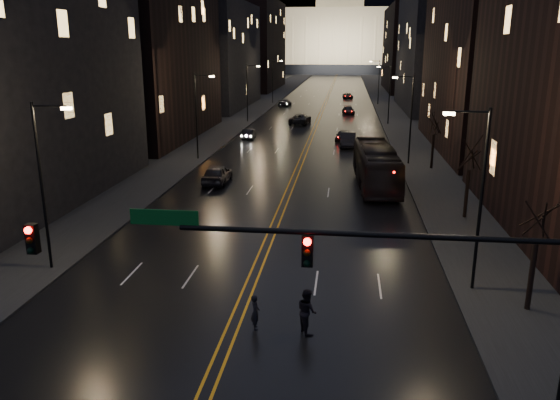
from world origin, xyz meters
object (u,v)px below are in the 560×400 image
(pedestrian_b, at_px, (307,311))
(bus, at_px, (376,166))
(traffic_signal, at_px, (386,269))
(oncoming_car_a, at_px, (217,174))
(oncoming_car_b, at_px, (249,134))
(receding_car_a, at_px, (348,140))
(pedestrian_a, at_px, (255,312))

(pedestrian_b, bearing_deg, bus, -37.99)
(traffic_signal, relative_size, oncoming_car_a, 3.49)
(bus, distance_m, pedestrian_b, 26.11)
(bus, bearing_deg, oncoming_car_a, 179.89)
(oncoming_car_b, relative_size, pedestrian_b, 2.07)
(receding_car_a, distance_m, pedestrian_a, 44.98)
(receding_car_a, bearing_deg, bus, -81.97)
(oncoming_car_a, height_order, receding_car_a, same)
(oncoming_car_a, bearing_deg, traffic_signal, 112.52)
(bus, bearing_deg, pedestrian_a, -106.91)
(oncoming_car_a, bearing_deg, pedestrian_a, 106.76)
(traffic_signal, height_order, oncoming_car_a, traffic_signal)
(oncoming_car_b, relative_size, pedestrian_a, 2.59)
(traffic_signal, height_order, receding_car_a, traffic_signal)
(oncoming_car_a, distance_m, oncoming_car_b, 24.12)
(traffic_signal, relative_size, bus, 1.36)
(bus, height_order, pedestrian_b, bus)
(receding_car_a, distance_m, pedestrian_b, 44.85)
(receding_car_a, relative_size, pedestrian_a, 3.28)
(pedestrian_a, height_order, pedestrian_b, pedestrian_b)
(traffic_signal, height_order, pedestrian_b, traffic_signal)
(oncoming_car_a, bearing_deg, oncoming_car_b, -86.67)
(bus, height_order, pedestrian_a, bus)
(oncoming_car_b, bearing_deg, bus, 121.26)
(traffic_signal, xyz_separation_m, pedestrian_a, (-4.92, 5.00, -4.32))
(traffic_signal, bearing_deg, oncoming_car_b, 104.39)
(oncoming_car_a, distance_m, receding_car_a, 22.86)
(traffic_signal, relative_size, receding_car_a, 3.37)
(receding_car_a, xyz_separation_m, pedestrian_b, (-1.69, -44.81, 0.13))
(bus, distance_m, pedestrian_a, 26.55)
(bus, distance_m, oncoming_car_b, 27.86)
(bus, xyz_separation_m, oncoming_car_b, (-15.21, 23.31, -1.11))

